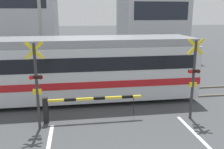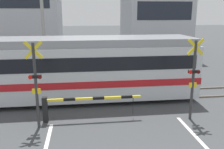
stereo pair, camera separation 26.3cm
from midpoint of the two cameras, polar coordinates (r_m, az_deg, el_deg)
The scene contains 10 objects.
rail_track_near at distance 12.55m, azimuth 0.15°, elevation -6.08°, with size 50.00×0.10×0.08m.
rail_track_far at distance 13.89m, azimuth -0.63°, elevation -4.05°, with size 50.00×0.10×0.08m.
commuter_train at distance 12.86m, azimuth -16.73°, elevation 1.44°, with size 16.07×2.93×3.14m.
crossing_barrier_near at distance 10.34m, azimuth -8.41°, elevation -6.62°, with size 4.04×0.20×1.06m.
crossing_barrier_far at distance 15.85m, azimuth 5.03°, elevation 0.81°, with size 4.04×0.20×1.06m.
crossing_signal_left at distance 9.66m, azimuth -16.30°, elevation -1.51°, with size 0.68×0.15×3.37m.
crossing_signal_right at distance 10.60m, azimuth 18.78°, elevation -0.33°, with size 0.68×0.15×3.37m.
building_left_of_street at distance 25.97m, azimuth -19.88°, elevation 15.09°, with size 7.23×6.39×10.35m.
building_right_of_street at distance 26.58m, azimuth 9.95°, elevation 13.24°, with size 6.04×6.39×8.12m.
utility_pole_streetside at distance 17.71m, azimuth -15.20°, elevation 12.69°, with size 0.22×0.22×8.16m.
Camera 2 is at (-1.42, -2.36, 4.37)m, focal length 40.00 mm.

